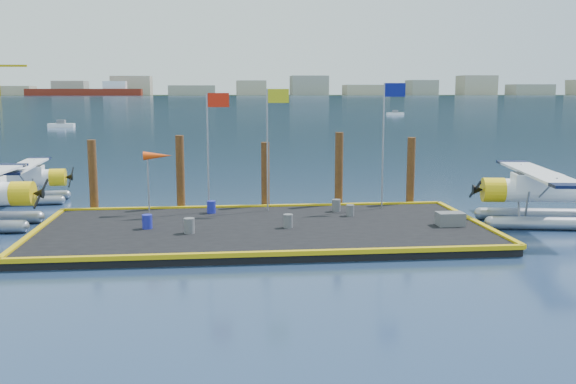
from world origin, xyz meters
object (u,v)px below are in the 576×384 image
flagpole_red (212,133)px  seaplane_c (20,181)px  drum_5 (211,207)px  piling_2 (265,178)px  drum_1 (288,221)px  drum_3 (189,226)px  piling_0 (93,178)px  flagpole_blue (387,127)px  drum_4 (336,205)px  flagpole_yellow (271,131)px  drum_0 (147,222)px  drum_2 (350,210)px  windsock (157,157)px  piling_3 (339,172)px  crate (450,219)px  piling_4 (411,174)px  seaplane_d (545,194)px  piling_1 (180,175)px

flagpole_red → seaplane_c: bearing=151.3°
drum_5 → piling_2: size_ratio=0.16×
drum_1 → drum_3: (-4.38, -0.69, 0.02)m
drum_1 → piling_0: bearing=148.8°
flagpole_blue → drum_4: bearing=-168.2°
drum_4 → flagpole_yellow: 5.05m
drum_0 → drum_2: size_ratio=1.15×
flagpole_red → windsock: flagpole_red is taller
flagpole_blue → piling_0: 15.51m
drum_0 → piling_3: (9.69, 5.35, 1.43)m
flagpole_red → drum_1: bearing=-51.2°
drum_3 → seaplane_c: bearing=132.9°
seaplane_c → crate: seaplane_c is taller
drum_1 → crate: size_ratio=0.51×
seaplane_c → flagpole_red: (11.25, -6.16, 3.09)m
drum_0 → piling_4: 14.76m
drum_2 → windsock: bearing=169.0°
flagpole_red → piling_2: 4.07m
drum_1 → piling_4: 9.50m
flagpole_blue → piling_3: flagpole_blue is taller
drum_5 → piling_2: piling_2 is taller
drum_3 → piling_0: (-5.23, 6.52, 1.27)m
seaplane_c → flagpole_yellow: size_ratio=1.37×
flagpole_red → piling_3: bearing=13.3°
crate → flagpole_blue: flagpole_blue is taller
drum_3 → flagpole_blue: bearing=26.2°
crate → flagpole_yellow: flagpole_yellow is taller
flagpole_red → windsock: 2.97m
flagpole_red → piling_2: flagpole_red is taller
drum_3 → crate: drum_3 is taller
piling_2 → piling_3: bearing=0.0°
drum_0 → drum_1: 6.31m
crate → flagpole_yellow: 9.83m
drum_1 → windsock: size_ratio=0.20×
flagpole_blue → windsock: 11.81m
flagpole_yellow → piling_3: bearing=22.8°
seaplane_d → drum_4: seaplane_d is taller
flagpole_red → flagpole_blue: (8.99, -0.00, 0.29)m
piling_1 → piling_4: size_ratio=1.05×
seaplane_d → piling_4: (-5.32, 4.67, 0.47)m
seaplane_c → piling_1: (9.55, -4.56, 0.79)m
piling_4 → drum_3: bearing=-151.0°
drum_4 → piling_0: piling_0 is taller
flagpole_yellow → piling_0: size_ratio=1.55×
piling_4 → windsock: bearing=-173.3°
crate → drum_5: bearing=159.0°
seaplane_c → drum_0: (8.36, -9.91, -0.59)m
drum_0 → piling_2: bearing=43.2°
windsock → piling_2: (5.53, 1.60, -1.33)m
crate → drum_4: bearing=138.9°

